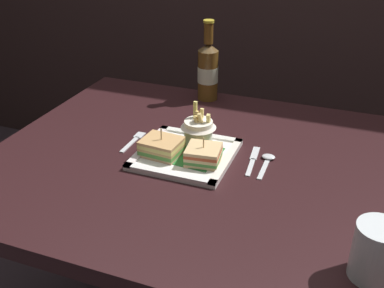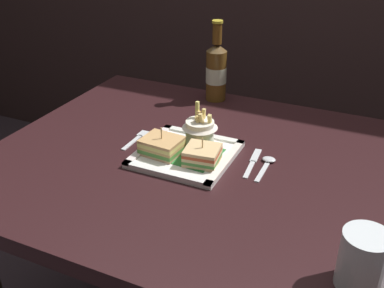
# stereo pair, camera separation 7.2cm
# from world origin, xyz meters

# --- Properties ---
(dining_table) EXTENTS (1.10, 0.92, 0.76)m
(dining_table) POSITION_xyz_m (0.00, 0.00, 0.61)
(dining_table) COLOR black
(dining_table) RESTS_ON ground_plane
(square_plate) EXTENTS (0.25, 0.25, 0.02)m
(square_plate) POSITION_xyz_m (-0.03, -0.01, 0.77)
(square_plate) COLOR white
(square_plate) RESTS_ON dining_table
(sandwich_half_left) EXTENTS (0.11, 0.09, 0.07)m
(sandwich_half_left) POSITION_xyz_m (-0.09, -0.03, 0.79)
(sandwich_half_left) COLOR tan
(sandwich_half_left) RESTS_ON square_plate
(sandwich_half_right) EXTENTS (0.09, 0.09, 0.07)m
(sandwich_half_right) POSITION_xyz_m (0.03, -0.03, 0.79)
(sandwich_half_right) COLOR #DAB07C
(sandwich_half_right) RESTS_ON square_plate
(fries_cup) EXTENTS (0.10, 0.10, 0.12)m
(fries_cup) POSITION_xyz_m (-0.02, 0.06, 0.82)
(fries_cup) COLOR white
(fries_cup) RESTS_ON square_plate
(beer_bottle) EXTENTS (0.07, 0.07, 0.27)m
(beer_bottle) POSITION_xyz_m (-0.11, 0.40, 0.86)
(beer_bottle) COLOR brown
(beer_bottle) RESTS_ON dining_table
(water_glass) EXTENTS (0.09, 0.09, 0.11)m
(water_glass) POSITION_xyz_m (0.44, -0.29, 0.81)
(water_glass) COLOR silver
(water_glass) RESTS_ON dining_table
(fork) EXTENTS (0.02, 0.13, 0.00)m
(fork) POSITION_xyz_m (-0.20, 0.02, 0.76)
(fork) COLOR silver
(fork) RESTS_ON dining_table
(knife) EXTENTS (0.03, 0.16, 0.00)m
(knife) POSITION_xyz_m (0.14, 0.04, 0.76)
(knife) COLOR silver
(knife) RESTS_ON dining_table
(spoon) EXTENTS (0.03, 0.13, 0.01)m
(spoon) POSITION_xyz_m (0.18, 0.04, 0.77)
(spoon) COLOR silver
(spoon) RESTS_ON dining_table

